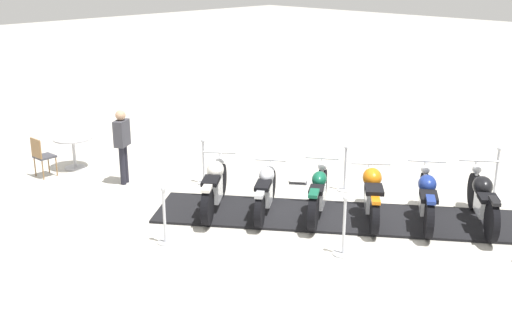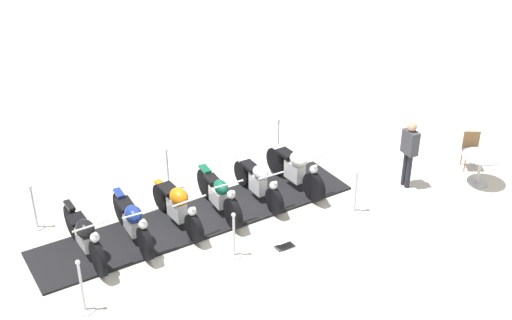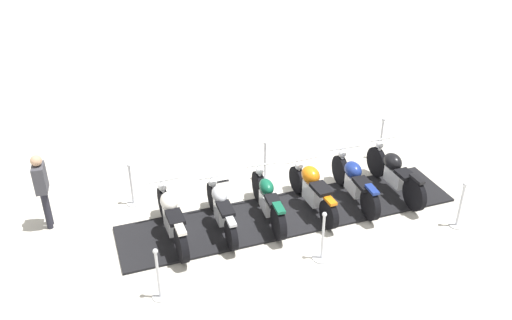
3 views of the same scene
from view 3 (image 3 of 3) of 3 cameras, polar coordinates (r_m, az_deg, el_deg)
The scene contains 16 objects.
ground_plane at distance 11.61m, azimuth 3.59°, elevation -5.72°, with size 80.00×80.00×0.00m, color beige.
display_platform at distance 11.59m, azimuth 3.59°, elevation -5.62°, with size 7.22×1.51×0.05m, color black.
motorcycle_black at distance 12.42m, azimuth 14.31°, elevation -1.20°, with size 1.44×1.82×1.04m.
motorcycle_navy at distance 11.94m, azimuth 10.29°, elevation -2.17°, with size 1.30×1.85×0.99m.
motorcycle_copper at distance 11.52m, azimuth 5.90°, elevation -2.95°, with size 1.40×1.68×0.93m.
motorcycle_forest at distance 11.20m, azimuth 1.25°, elevation -4.15°, with size 1.24×1.83×0.98m.
motorcycle_chrome at distance 10.93m, azimuth -3.70°, elevation -5.04°, with size 1.27×1.73×0.89m.
motorcycle_cream at distance 10.74m, azimuth -8.88°, elevation -5.88°, with size 1.43×1.77×0.99m.
stanchion_right_front at distance 13.87m, azimuth 12.90°, elevation 1.43°, with size 0.36×0.36×1.11m.
stanchion_right_rear at distance 12.03m, azimuth -12.89°, elevation -3.10°, with size 0.29×0.29×1.02m.
stanchion_left_front at distance 11.79m, azimuth 20.56°, elevation -5.02°, with size 0.29×0.29×1.05m.
stanchion_left_rear at distance 9.56m, azimuth -10.18°, elevation -12.32°, with size 0.28×0.28×1.05m.
stanchion_left_mid at distance 10.32m, azimuth 6.96°, elevation -8.84°, with size 0.35×0.35×1.06m.
stanchion_right_mid at distance 12.62m, azimuth 0.95°, elevation -0.72°, with size 0.31×0.31×1.01m.
info_placard at distance 12.73m, azimuth -3.79°, elevation -1.96°, with size 0.43×0.39×0.19m.
bystander_person at distance 11.51m, azimuth -21.58°, elevation -2.47°, with size 0.39×0.46×1.65m.
Camera 3 is at (-2.07, 9.27, 6.68)m, focal length 38.10 mm.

